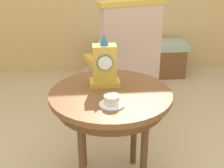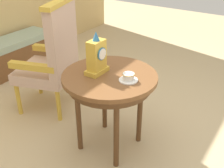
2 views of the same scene
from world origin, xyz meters
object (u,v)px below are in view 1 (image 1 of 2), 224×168
teacup_left (112,101)px  window_bench (142,59)px  mantel_clock (105,66)px  side_table (111,103)px  armchair (125,62)px

teacup_left → window_bench: (0.58, 2.11, -0.50)m
teacup_left → mantel_clock: 0.29m
side_table → teacup_left: size_ratio=5.27×
side_table → window_bench: 2.06m
side_table → mantel_clock: mantel_clock is taller
teacup_left → mantel_clock: bearing=94.4°
teacup_left → mantel_clock: mantel_clock is taller
teacup_left → window_bench: bearing=74.7°
side_table → armchair: size_ratio=0.66×
mantel_clock → armchair: bearing=72.6°
side_table → window_bench: (0.57, 1.94, -0.39)m
mantel_clock → window_bench: 2.03m
teacup_left → mantel_clock: (-0.02, 0.27, 0.11)m
side_table → window_bench: size_ratio=0.67×
mantel_clock → window_bench: size_ratio=0.30×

